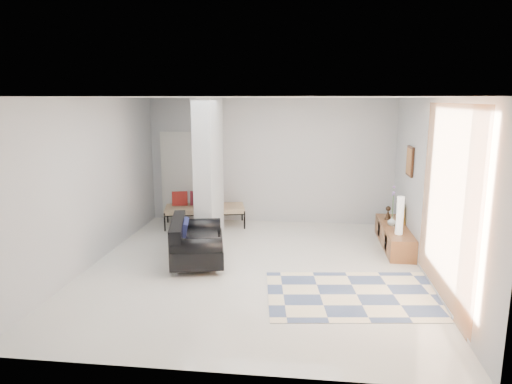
# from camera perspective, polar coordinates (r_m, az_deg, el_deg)

# --- Properties ---
(floor) EXTENTS (6.00, 6.00, 0.00)m
(floor) POSITION_cam_1_polar(r_m,az_deg,el_deg) (7.74, -0.23, -9.47)
(floor) COLOR beige
(floor) RESTS_ON ground
(ceiling) EXTENTS (6.00, 6.00, 0.00)m
(ceiling) POSITION_cam_1_polar(r_m,az_deg,el_deg) (7.22, -0.25, 11.75)
(ceiling) COLOR white
(ceiling) RESTS_ON wall_back
(wall_back) EXTENTS (6.00, 0.00, 6.00)m
(wall_back) POSITION_cam_1_polar(r_m,az_deg,el_deg) (10.30, 1.79, 3.88)
(wall_back) COLOR #B2B4B7
(wall_back) RESTS_ON ground
(wall_front) EXTENTS (6.00, 0.00, 6.00)m
(wall_front) POSITION_cam_1_polar(r_m,az_deg,el_deg) (4.48, -4.94, -6.41)
(wall_front) COLOR #B2B4B7
(wall_front) RESTS_ON ground
(wall_left) EXTENTS (0.00, 6.00, 6.00)m
(wall_left) POSITION_cam_1_polar(r_m,az_deg,el_deg) (8.15, -19.81, 1.15)
(wall_left) COLOR #B2B4B7
(wall_left) RESTS_ON ground
(wall_right) EXTENTS (0.00, 6.00, 6.00)m
(wall_right) POSITION_cam_1_polar(r_m,az_deg,el_deg) (7.54, 21.00, 0.26)
(wall_right) COLOR #B2B4B7
(wall_right) RESTS_ON ground
(partition_column) EXTENTS (0.35, 1.20, 2.80)m
(partition_column) POSITION_cam_1_polar(r_m,az_deg,el_deg) (9.09, -5.91, 2.80)
(partition_column) COLOR #ADB2B5
(partition_column) RESTS_ON floor
(hallway_door) EXTENTS (0.85, 0.06, 2.04)m
(hallway_door) POSITION_cam_1_polar(r_m,az_deg,el_deg) (10.70, -9.52, 1.96)
(hallway_door) COLOR silver
(hallway_door) RESTS_ON floor
(curtain) EXTENTS (0.00, 2.55, 2.55)m
(curtain) POSITION_cam_1_polar(r_m,az_deg,el_deg) (6.42, 22.79, -1.29)
(curtain) COLOR orange
(curtain) RESTS_ON wall_right
(wall_art) EXTENTS (0.04, 0.45, 0.55)m
(wall_art) POSITION_cam_1_polar(r_m,az_deg,el_deg) (8.87, 18.70, 3.66)
(wall_art) COLOR #3C1F10
(wall_art) RESTS_ON wall_right
(media_console) EXTENTS (0.45, 1.95, 0.80)m
(media_console) POSITION_cam_1_polar(r_m,az_deg,el_deg) (9.14, 16.88, -5.30)
(media_console) COLOR brown
(media_console) RESTS_ON floor
(loveseat) EXTENTS (1.15, 1.61, 0.76)m
(loveseat) POSITION_cam_1_polar(r_m,az_deg,el_deg) (7.94, -7.75, -6.26)
(loveseat) COLOR silver
(loveseat) RESTS_ON floor
(daybed) EXTENTS (1.86, 1.10, 0.77)m
(daybed) POSITION_cam_1_polar(r_m,az_deg,el_deg) (10.19, -6.56, -1.90)
(daybed) COLOR black
(daybed) RESTS_ON floor
(area_rug) EXTENTS (2.74, 2.00, 0.01)m
(area_rug) POSITION_cam_1_polar(r_m,az_deg,el_deg) (6.89, 12.46, -12.43)
(area_rug) COLOR beige
(area_rug) RESTS_ON floor
(cylinder_lamp) EXTENTS (0.13, 0.13, 0.69)m
(cylinder_lamp) POSITION_cam_1_polar(r_m,az_deg,el_deg) (8.51, 17.54, -2.82)
(cylinder_lamp) COLOR white
(cylinder_lamp) RESTS_ON media_console
(bronze_figurine) EXTENTS (0.14, 0.14, 0.27)m
(bronze_figurine) POSITION_cam_1_polar(r_m,az_deg,el_deg) (9.52, 16.18, -2.52)
(bronze_figurine) COLOR black
(bronze_figurine) RESTS_ON media_console
(vase) EXTENTS (0.19, 0.19, 0.17)m
(vase) POSITION_cam_1_polar(r_m,az_deg,el_deg) (9.09, 16.62, -3.52)
(vase) COLOR white
(vase) RESTS_ON media_console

